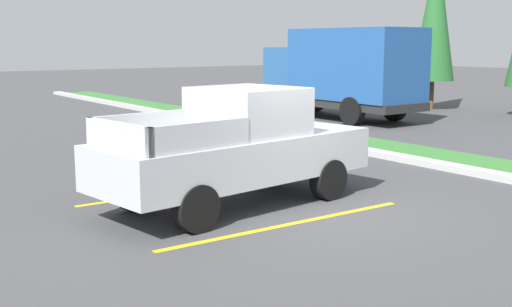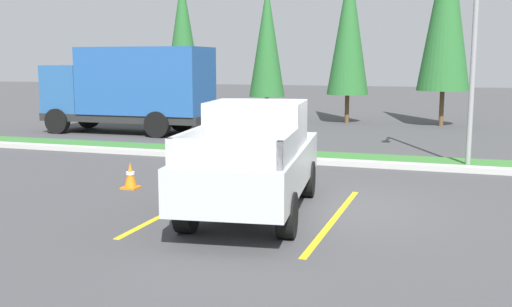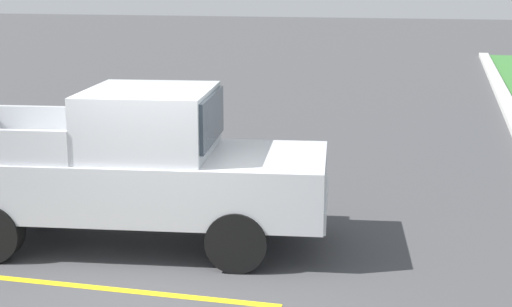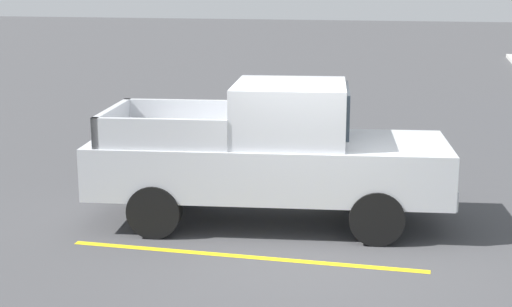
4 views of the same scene
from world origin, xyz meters
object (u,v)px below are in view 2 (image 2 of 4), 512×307
Objects in this scene: street_light at (476,14)px; cypress_tree_leftmost at (183,35)px; cypress_tree_center at (349,28)px; cypress_tree_right_inner at (446,7)px; pickup_truck_main at (255,158)px; cargo_truck_distant at (131,87)px; traffic_cone at (130,176)px; cypress_tree_left_inner at (267,40)px.

cypress_tree_leftmost is at bearing 143.08° from street_light.
cypress_tree_right_inner is at bearing -1.18° from cypress_tree_center.
cypress_tree_right_inner is (2.93, 17.35, 4.13)m from pickup_truck_main.
cargo_truck_distant reaches higher than traffic_cone.
pickup_truck_main is 13.84m from cargo_truck_distant.
cypress_tree_right_inner reaches higher than cypress_tree_center.
cypress_tree_leftmost is (-9.16, 16.32, 3.08)m from pickup_truck_main.
street_light is 12.16m from cypress_tree_center.
traffic_cone is at bearing -143.83° from street_light.
pickup_truck_main is 18.97m from cypress_tree_leftmost.
cypress_tree_left_inner is (4.02, 0.82, -0.26)m from cypress_tree_leftmost.
cypress_tree_leftmost is at bearing 119.31° from pickup_truck_main.
cargo_truck_distant reaches higher than pickup_truck_main.
cargo_truck_distant is 11.40× the size of traffic_cone.
cypress_tree_leftmost reaches higher than traffic_cone.
cypress_tree_center is (7.85, 1.12, 0.23)m from cypress_tree_leftmost.
cypress_tree_leftmost reaches higher than cypress_tree_left_inner.
traffic_cone is (5.43, -9.52, -1.56)m from cargo_truck_distant.
cypress_tree_leftmost is 4.11m from cypress_tree_left_inner.
street_light is (12.72, -4.19, 2.23)m from cargo_truck_distant.
cypress_tree_right_inner is (8.07, 0.22, 1.30)m from cypress_tree_left_inner.
traffic_cone is at bearing -111.18° from cypress_tree_right_inner.
street_light reaches higher than pickup_truck_main.
pickup_truck_main is 3.62m from traffic_cone.
street_light is (3.94, 6.48, 3.03)m from pickup_truck_main.
cypress_tree_right_inner is at bearing 68.82° from traffic_cone.
cypress_tree_left_inner is 8.18m from cypress_tree_right_inner.
pickup_truck_main is 0.74× the size of cypress_tree_center.
street_light is at bearing 58.72° from pickup_truck_main.
pickup_truck_main is 17.80m from cypress_tree_center.
street_light reaches higher than cypress_tree_left_inner.
cypress_tree_leftmost is 1.07× the size of cypress_tree_left_inner.
traffic_cone is at bearing -60.32° from cargo_truck_distant.
street_light is 11.74× the size of traffic_cone.
cargo_truck_distant is (-8.78, 10.67, 0.81)m from pickup_truck_main.
cypress_tree_center reaches higher than traffic_cone.
street_light is 0.95× the size of cypress_tree_center.
cypress_tree_right_inner is (12.09, 1.03, 1.05)m from cypress_tree_leftmost.
street_light is 16.38m from cypress_tree_leftmost.
street_light reaches higher than cypress_tree_leftmost.
cargo_truck_distant is 7.69m from cypress_tree_left_inner.
cypress_tree_right_inner reaches higher than street_light.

